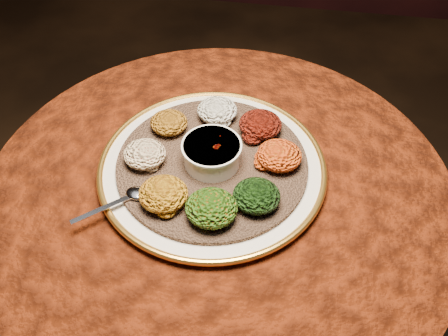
# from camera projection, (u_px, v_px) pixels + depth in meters

# --- Properties ---
(table) EXTENTS (0.96, 0.96, 0.73)m
(table) POSITION_uv_depth(u_px,v_px,m) (219.00, 237.00, 1.14)
(table) COLOR black
(table) RESTS_ON ground
(platter) EXTENTS (0.57, 0.57, 0.02)m
(platter) POSITION_uv_depth(u_px,v_px,m) (212.00, 167.00, 1.03)
(platter) COLOR beige
(platter) RESTS_ON table
(injera) EXTENTS (0.51, 0.51, 0.01)m
(injera) POSITION_uv_depth(u_px,v_px,m) (212.00, 164.00, 1.02)
(injera) COLOR brown
(injera) RESTS_ON platter
(stew_bowl) EXTENTS (0.12, 0.12, 0.05)m
(stew_bowl) POSITION_uv_depth(u_px,v_px,m) (212.00, 152.00, 0.99)
(stew_bowl) COLOR white
(stew_bowl) RESTS_ON injera
(spoon) EXTENTS (0.13, 0.11, 0.01)m
(spoon) POSITION_uv_depth(u_px,v_px,m) (132.00, 195.00, 0.95)
(spoon) COLOR silver
(spoon) RESTS_ON injera
(portion_ayib) EXTENTS (0.09, 0.08, 0.04)m
(portion_ayib) POSITION_uv_depth(u_px,v_px,m) (217.00, 110.00, 1.09)
(portion_ayib) COLOR silver
(portion_ayib) RESTS_ON injera
(portion_kitfo) EXTENTS (0.09, 0.09, 0.04)m
(portion_kitfo) POSITION_uv_depth(u_px,v_px,m) (260.00, 124.00, 1.06)
(portion_kitfo) COLOR black
(portion_kitfo) RESTS_ON injera
(portion_tikil) EXTENTS (0.09, 0.09, 0.04)m
(portion_tikil) POSITION_uv_depth(u_px,v_px,m) (279.00, 155.00, 1.00)
(portion_tikil) COLOR #AA6C0E
(portion_tikil) RESTS_ON injera
(portion_gomen) EXTENTS (0.09, 0.09, 0.04)m
(portion_gomen) POSITION_uv_depth(u_px,v_px,m) (256.00, 196.00, 0.93)
(portion_gomen) COLOR black
(portion_gomen) RESTS_ON injera
(portion_mixveg) EXTENTS (0.10, 0.09, 0.05)m
(portion_mixveg) POSITION_uv_depth(u_px,v_px,m) (211.00, 208.00, 0.91)
(portion_mixveg) COLOR #A9410A
(portion_mixveg) RESTS_ON injera
(portion_kik) EXTENTS (0.09, 0.09, 0.05)m
(portion_kik) POSITION_uv_depth(u_px,v_px,m) (163.00, 194.00, 0.93)
(portion_kik) COLOR #B1740F
(portion_kik) RESTS_ON injera
(portion_timatim) EXTENTS (0.09, 0.08, 0.04)m
(portion_timatim) POSITION_uv_depth(u_px,v_px,m) (145.00, 154.00, 1.00)
(portion_timatim) COLOR maroon
(portion_timatim) RESTS_ON injera
(portion_shiro) EXTENTS (0.08, 0.08, 0.04)m
(portion_shiro) POSITION_uv_depth(u_px,v_px,m) (169.00, 123.00, 1.06)
(portion_shiro) COLOR #8E5511
(portion_shiro) RESTS_ON injera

